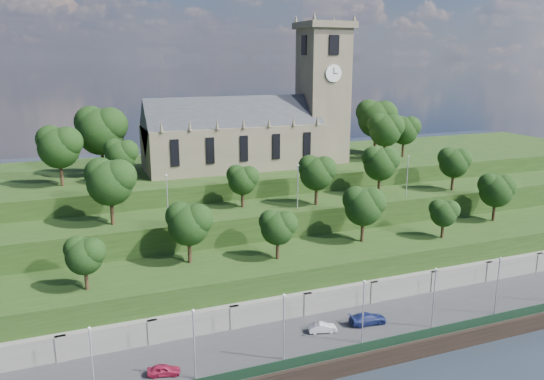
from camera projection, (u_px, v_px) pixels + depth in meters
name	position (u px, v px, depth m)	size (l,w,h in m)	color
ground	(387.00, 365.00, 61.52)	(320.00, 320.00, 0.00)	#1B222C
promenade	(361.00, 333.00, 66.70)	(160.00, 12.00, 2.00)	#2D2D30
quay_wall	(388.00, 357.00, 61.21)	(160.00, 0.50, 2.20)	black
fence	(385.00, 342.00, 61.43)	(160.00, 0.10, 1.20)	black
retaining_wall	(339.00, 302.00, 71.74)	(160.00, 2.10, 5.00)	slate
embankment_lower	(319.00, 276.00, 76.83)	(160.00, 12.00, 8.00)	#1D3511
embankment_upper	(289.00, 239.00, 86.29)	(160.00, 10.00, 12.00)	#1D3511
hilltop	(248.00, 199.00, 104.92)	(160.00, 32.00, 15.00)	#1D3511
church	(258.00, 126.00, 97.94)	(38.60, 12.35, 27.60)	brown
trees_lower	(331.00, 212.00, 75.85)	(70.66, 8.97, 8.38)	#301F12
trees_upper	(291.00, 170.00, 82.58)	(64.00, 7.92, 9.45)	#301F12
trees_hilltop	(252.00, 129.00, 97.47)	(71.89, 16.24, 11.88)	#301F12
lamp_posts_promenade	(363.00, 307.00, 61.48)	(60.36, 0.36, 7.95)	#B2B2B7
lamp_posts_upper	(298.00, 183.00, 81.14)	(40.36, 0.36, 7.03)	#B2B2B7
car_left	(164.00, 370.00, 56.04)	(1.39, 3.46, 1.18)	#A11A3A
car_middle	(322.00, 328.00, 64.88)	(1.22, 3.49, 1.15)	#BCBABF
car_right	(368.00, 319.00, 66.87)	(1.97, 4.83, 1.40)	navy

